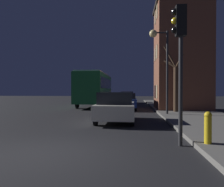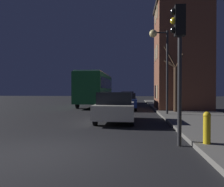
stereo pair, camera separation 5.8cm
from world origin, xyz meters
The scene contains 10 objects.
ground_plane centered at (0.00, 0.00, 0.00)m, with size 120.00×120.00×0.00m, color black.
brick_building centered at (6.24, 13.17, 4.56)m, with size 4.34×4.32×8.79m.
streetlamp centered at (3.96, 8.80, 4.20)m, with size 1.22×0.49×5.43m.
traffic_light centered at (3.61, 1.12, 2.99)m, with size 0.43×0.24×4.15m.
bare_tree centered at (5.24, 10.44, 2.17)m, with size 1.33×1.42×4.73m.
bus centered at (-1.70, 17.09, 2.03)m, with size 2.46×9.37×3.40m.
car_near_lane centered at (1.36, 5.88, 0.79)m, with size 1.90×4.04×1.57m.
car_mid_lane centered at (1.65, 13.41, 0.75)m, with size 1.79×4.26×1.44m.
car_far_lane centered at (1.51, 23.25, 0.79)m, with size 1.75×3.83×1.53m.
fire_hydrant centered at (4.34, 0.86, 0.62)m, with size 0.21×0.21×0.91m.
Camera 2 is at (2.29, -5.49, 1.64)m, focal length 35.00 mm.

